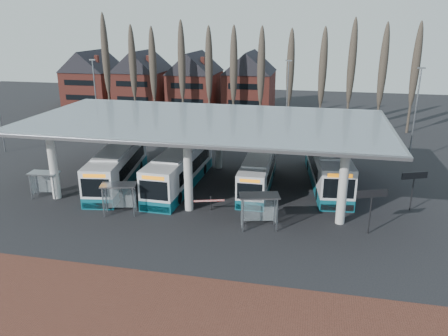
% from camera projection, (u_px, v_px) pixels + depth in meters
% --- Properties ---
extents(ground, '(140.00, 140.00, 0.00)m').
position_uv_depth(ground, '(180.00, 223.00, 33.50)').
color(ground, black).
rests_on(ground, ground).
extents(brick_strip, '(70.00, 10.00, 0.03)m').
position_uv_depth(brick_strip, '(109.00, 323.00, 22.38)').
color(brick_strip, '#532C21').
rests_on(brick_strip, ground).
extents(station_canopy, '(32.00, 16.00, 6.34)m').
position_uv_depth(station_canopy, '(205.00, 127.00, 39.09)').
color(station_canopy, silver).
rests_on(station_canopy, ground).
extents(poplar_row, '(45.10, 1.10, 14.50)m').
position_uv_depth(poplar_row, '(249.00, 65.00, 61.26)').
color(poplar_row, '#473D33').
rests_on(poplar_row, ground).
extents(townhouse_row, '(36.80, 10.30, 12.25)m').
position_uv_depth(townhouse_row, '(169.00, 74.00, 75.48)').
color(townhouse_row, brown).
rests_on(townhouse_row, ground).
extents(lamp_post_a, '(0.80, 0.16, 10.17)m').
position_uv_depth(lamp_post_a, '(96.00, 98.00, 55.73)').
color(lamp_post_a, slate).
rests_on(lamp_post_a, ground).
extents(lamp_post_b, '(0.80, 0.16, 10.17)m').
position_uv_depth(lamp_post_b, '(287.00, 99.00, 54.69)').
color(lamp_post_b, slate).
rests_on(lamp_post_b, ground).
extents(lamp_post_c, '(0.80, 0.16, 10.17)m').
position_uv_depth(lamp_post_c, '(415.00, 114.00, 46.37)').
color(lamp_post_c, slate).
rests_on(lamp_post_c, ground).
extents(bus_0, '(4.60, 12.77, 3.47)m').
position_uv_depth(bus_0, '(118.00, 167.00, 41.19)').
color(bus_0, silver).
rests_on(bus_0, ground).
extents(bus_1, '(3.04, 12.81, 3.54)m').
position_uv_depth(bus_1, '(180.00, 169.00, 40.51)').
color(bus_1, silver).
rests_on(bus_1, ground).
extents(bus_2, '(2.48, 11.06, 3.07)m').
position_uv_depth(bus_2, '(258.00, 172.00, 40.24)').
color(bus_2, silver).
rests_on(bus_2, ground).
extents(bus_3, '(4.39, 13.44, 3.67)m').
position_uv_depth(bus_3, '(327.00, 166.00, 41.07)').
color(bus_3, silver).
rests_on(bus_3, ground).
extents(shelter_0, '(2.58, 1.42, 2.32)m').
position_uv_depth(shelter_0, '(45.00, 179.00, 37.86)').
color(shelter_0, gray).
rests_on(shelter_0, ground).
extents(shelter_1, '(2.99, 2.00, 2.54)m').
position_uv_depth(shelter_1, '(119.00, 192.00, 34.55)').
color(shelter_1, gray).
rests_on(shelter_1, ground).
extents(shelter_2, '(3.15, 2.11, 2.67)m').
position_uv_depth(shelter_2, '(259.00, 203.00, 32.12)').
color(shelter_2, gray).
rests_on(shelter_2, ground).
extents(info_sign_0, '(2.17, 0.95, 3.40)m').
position_uv_depth(info_sign_0, '(372.00, 197.00, 30.90)').
color(info_sign_0, black).
rests_on(info_sign_0, ground).
extents(info_sign_1, '(2.09, 0.97, 3.29)m').
position_uv_depth(info_sign_1, '(414.00, 178.00, 34.82)').
color(info_sign_1, black).
rests_on(info_sign_1, ground).
extents(barrier, '(2.39, 1.02, 1.23)m').
position_uv_depth(barrier, '(209.00, 201.00, 35.02)').
color(barrier, black).
rests_on(barrier, ground).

